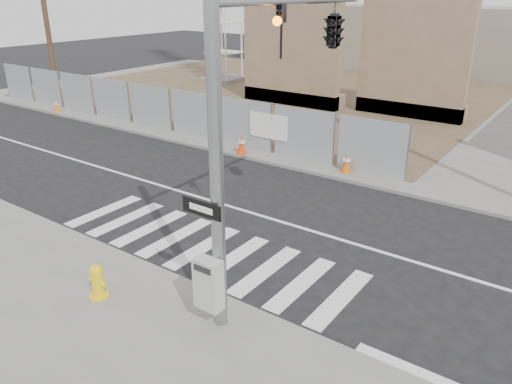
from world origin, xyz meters
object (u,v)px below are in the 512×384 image
Objects in this scene: fire_hydrant at (98,281)px; traffic_cone_d at (346,163)px; signal_pole at (299,69)px; traffic_cone_b at (139,116)px; traffic_cone_c at (241,145)px; traffic_cone_a at (57,106)px.

traffic_cone_d is at bearing 80.61° from fire_hydrant.
traffic_cone_b is at bearing 151.41° from signal_pole.
traffic_cone_c is 1.09× the size of traffic_cone_d.
traffic_cone_c is at bearing -173.70° from traffic_cone_d.
traffic_cone_d is at bearing 1.65° from traffic_cone_a.
traffic_cone_a is (-18.75, 6.27, -4.34)m from signal_pole.
traffic_cone_b is 0.89× the size of traffic_cone_c.
traffic_cone_a is 0.87× the size of traffic_cone_c.
fire_hydrant reaches higher than traffic_cone_d.
signal_pole is 8.94× the size of fire_hydrant.
signal_pole is 20.24m from traffic_cone_a.
traffic_cone_b is at bearing 171.59° from traffic_cone_c.
traffic_cone_c reaches higher than traffic_cone_a.
signal_pole is at bearing -44.86° from traffic_cone_c.
fire_hydrant is 18.82m from traffic_cone_a.
traffic_cone_a is at bearing 161.52° from signal_pole.
signal_pole is at bearing -74.32° from traffic_cone_d.
traffic_cone_d is (0.83, 10.35, -0.05)m from fire_hydrant.
signal_pole is at bearing -18.48° from traffic_cone_a.
traffic_cone_a is 12.46m from traffic_cone_c.
traffic_cone_d reaches higher than traffic_cone_b.
traffic_cone_c is (7.14, -1.06, 0.04)m from traffic_cone_b.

